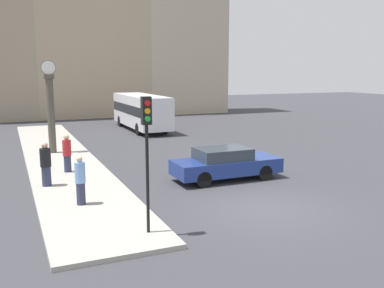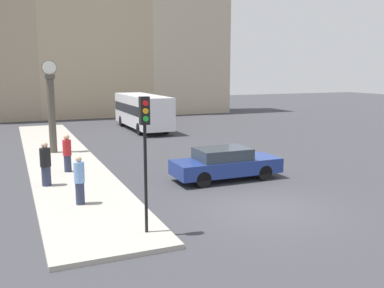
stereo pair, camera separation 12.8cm
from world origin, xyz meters
The scene contains 10 objects.
ground_plane centered at (0.00, 0.00, 0.00)m, with size 120.00×120.00×0.00m, color #38383D.
sidewalk_corner centered at (-5.49, 11.67, 0.07)m, with size 3.43×27.34×0.14m, color #A39E93.
building_row centered at (0.10, 32.58, 8.99)m, with size 29.38×5.00×19.97m.
sedan_car centered at (0.59, 4.08, 0.71)m, with size 4.67×1.77×1.39m.
bus_distant centered at (1.84, 20.61, 1.57)m, with size 2.35×8.63×2.74m.
traffic_light_near centered at (-4.44, -0.78, 2.88)m, with size 0.26×0.24×3.83m.
street_clock centered at (-5.68, 12.71, 2.54)m, with size 0.78×0.52×5.06m.
pedestrian_blue_stripe centered at (-5.77, 2.58, 0.97)m, with size 0.35×0.35×1.68m.
pedestrian_red_top centered at (-5.55, 7.66, 0.99)m, with size 0.38×0.38×1.71m.
pedestrian_black_jacket centered at (-6.63, 5.54, 1.01)m, with size 0.42×0.42×1.76m.
Camera 1 is at (-7.90, -11.83, 4.67)m, focal length 40.00 mm.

